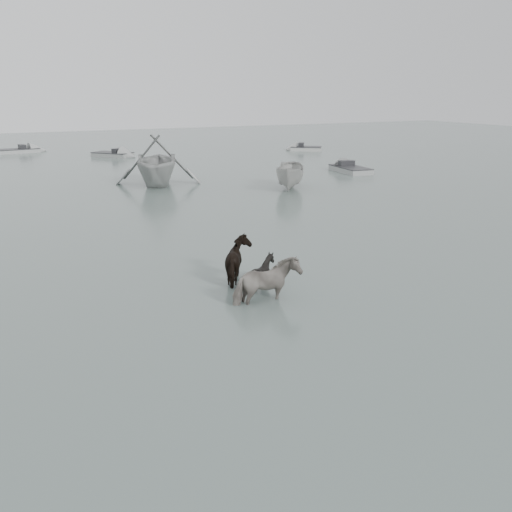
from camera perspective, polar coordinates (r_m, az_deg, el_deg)
name	(u,v)px	position (r m, az deg, el deg)	size (l,w,h in m)	color
ground	(279,291)	(16.58, 2.33, -3.55)	(140.00, 140.00, 0.00)	#53635B
pony_pinto	(266,274)	(15.52, 1.04, -1.85)	(0.86, 1.88, 1.59)	black
pony_dark	(241,256)	(17.37, -1.54, -0.03)	(1.48, 1.27, 1.49)	black
pony_black	(262,266)	(16.84, 0.63, -1.06)	(0.98, 1.10, 1.21)	black
rowboat_trail	(157,158)	(35.50, -9.86, 9.60)	(5.25, 6.09, 3.21)	#ABADAB
boat_small	(291,175)	(33.86, 3.48, 8.13)	(1.58, 4.21, 1.63)	#A8A7A3
skiff_port	(351,167)	(41.14, 9.44, 8.79)	(5.03, 1.60, 0.75)	#949795
skiff_mid	(112,152)	(51.55, -14.16, 10.02)	(4.74, 1.60, 0.75)	gray
skiff_star	(306,147)	(55.26, 5.04, 10.84)	(3.97, 1.60, 0.75)	#B9B9B4
skiff_far	(14,149)	(57.26, -23.02, 9.82)	(5.86, 1.60, 0.75)	#A1A4A2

